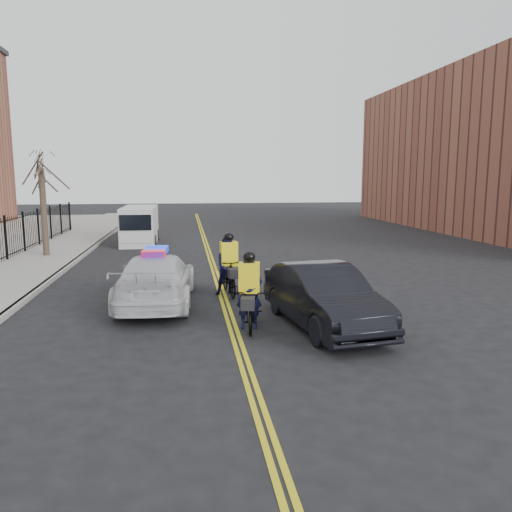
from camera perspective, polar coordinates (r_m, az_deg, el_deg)
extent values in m
plane|color=black|center=(14.73, -3.46, -5.75)|extent=(120.00, 120.00, 0.00)
cube|color=gold|center=(22.54, -5.31, -0.61)|extent=(0.10, 60.00, 0.01)
cube|color=gold|center=(22.54, -4.90, -0.60)|extent=(0.10, 60.00, 0.01)
cube|color=gray|center=(23.39, -23.79, -0.81)|extent=(3.00, 60.00, 0.15)
cube|color=gray|center=(23.02, -20.19, -0.75)|extent=(0.20, 60.00, 0.15)
cylinder|color=#392B22|center=(25.10, -23.09, 4.62)|extent=(0.28, 0.28, 4.00)
imported|color=silver|center=(15.05, -11.33, -2.63)|extent=(2.38, 5.32, 1.52)
cube|color=#0C26CC|center=(14.91, -11.43, 0.53)|extent=(0.70, 1.42, 0.16)
imported|color=black|center=(12.66, 7.70, -4.61)|extent=(2.36, 4.95, 1.57)
cube|color=silver|center=(29.33, -13.13, 3.46)|extent=(1.82, 4.91, 2.09)
cube|color=silver|center=(27.24, -13.51, 2.66)|extent=(1.77, 0.73, 1.09)
cube|color=black|center=(26.82, -13.62, 3.73)|extent=(1.63, 0.09, 0.82)
cylinder|color=black|center=(28.07, -15.09, 1.66)|extent=(0.23, 0.64, 0.64)
cylinder|color=black|center=(27.90, -11.57, 1.74)|extent=(0.23, 0.64, 0.64)
cylinder|color=black|center=(30.93, -14.44, 2.33)|extent=(0.23, 0.64, 0.64)
cylinder|color=black|center=(30.79, -11.25, 2.41)|extent=(0.23, 0.64, 0.64)
imported|color=black|center=(12.51, -0.77, -5.92)|extent=(1.03, 2.08, 1.05)
imported|color=black|center=(12.42, -0.78, -4.26)|extent=(0.72, 0.54, 1.79)
cube|color=yellow|center=(12.33, -0.78, -2.47)|extent=(0.56, 0.43, 0.75)
sphere|color=black|center=(12.24, -0.79, -0.13)|extent=(0.30, 0.30, 0.30)
cube|color=black|center=(11.76, -0.94, -5.43)|extent=(0.38, 0.42, 0.28)
imported|color=black|center=(16.02, -3.09, -2.34)|extent=(0.79, 2.05, 1.20)
imported|color=black|center=(15.96, -3.10, -1.19)|extent=(0.98, 0.80, 1.85)
cube|color=yellow|center=(15.90, -3.12, 0.26)|extent=(0.57, 0.42, 0.78)
sphere|color=black|center=(15.82, -3.13, 2.15)|extent=(0.31, 0.31, 0.31)
cube|color=black|center=(15.29, -2.56, -1.97)|extent=(0.38, 0.42, 0.29)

